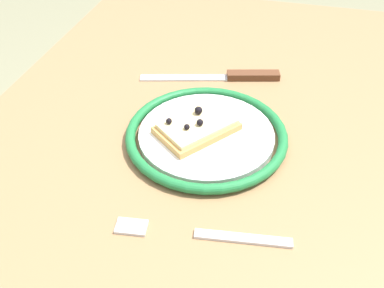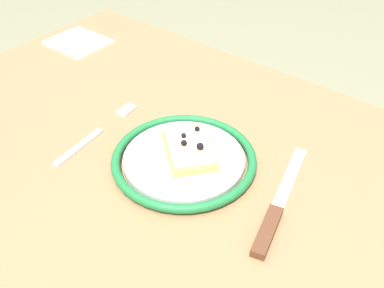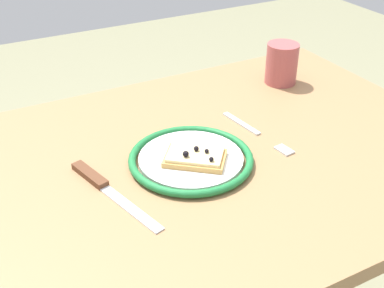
{
  "view_description": "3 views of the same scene",
  "coord_description": "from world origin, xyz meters",
  "views": [
    {
      "loc": [
        -0.44,
        -0.09,
        1.16
      ],
      "look_at": [
        -0.01,
        0.02,
        0.78
      ],
      "focal_mm": 39.64,
      "sensor_mm": 36.0,
      "label": 1
    },
    {
      "loc": [
        0.37,
        -0.41,
        1.25
      ],
      "look_at": [
        0.01,
        0.04,
        0.78
      ],
      "focal_mm": 42.76,
      "sensor_mm": 36.0,
      "label": 2
    },
    {
      "loc": [
        0.38,
        0.69,
        1.28
      ],
      "look_at": [
        0.0,
        -0.01,
        0.79
      ],
      "focal_mm": 47.09,
      "sensor_mm": 36.0,
      "label": 3
    }
  ],
  "objects": [
    {
      "name": "plate",
      "position": [
        0.01,
        0.01,
        0.77
      ],
      "size": [
        0.23,
        0.23,
        0.02
      ],
      "color": "white",
      "rests_on": "dining_table"
    },
    {
      "name": "dining_table",
      "position": [
        0.0,
        0.0,
        0.66
      ],
      "size": [
        1.09,
        0.72,
        0.77
      ],
      "color": "#936D47",
      "rests_on": "ground_plane"
    },
    {
      "name": "fork",
      "position": [
        -0.15,
        -0.02,
        0.77
      ],
      "size": [
        0.04,
        0.2,
        0.0
      ],
      "color": "silver",
      "rests_on": "dining_table"
    },
    {
      "name": "knife",
      "position": [
        0.18,
        -0.0,
        0.77
      ],
      "size": [
        0.08,
        0.24,
        0.01
      ],
      "color": "silver",
      "rests_on": "dining_table"
    },
    {
      "name": "pizza_slice_near",
      "position": [
        0.01,
        0.02,
        0.79
      ],
      "size": [
        0.13,
        0.12,
        0.03
      ],
      "color": "tan",
      "rests_on": "plate"
    }
  ]
}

